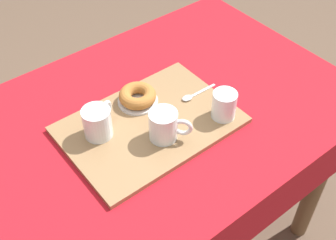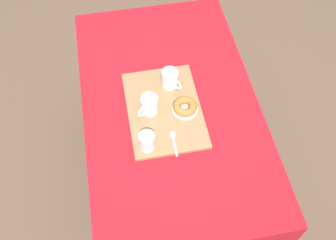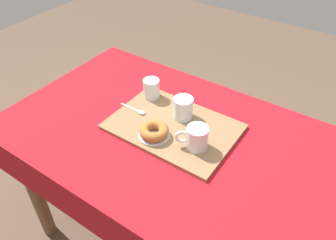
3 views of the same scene
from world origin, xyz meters
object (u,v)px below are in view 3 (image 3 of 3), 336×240
(tea_mug_right, at_px, (196,138))
(sugar_donut_left, at_px, (154,131))
(dining_table, at_px, (176,155))
(tea_mug_left, at_px, (183,108))
(donut_plate_left, at_px, (154,135))
(water_glass_near, at_px, (151,89))
(serving_tray, at_px, (173,127))
(teaspoon_near, at_px, (139,111))

(tea_mug_right, height_order, sugar_donut_left, tea_mug_right)
(dining_table, distance_m, tea_mug_left, 0.19)
(donut_plate_left, bearing_deg, water_glass_near, -51.41)
(dining_table, xyz_separation_m, serving_tray, (0.04, -0.04, 0.11))
(teaspoon_near, bearing_deg, water_glass_near, 101.38)
(tea_mug_left, relative_size, donut_plate_left, 0.86)
(donut_plate_left, bearing_deg, tea_mug_right, -166.22)
(water_glass_near, distance_m, teaspoon_near, 0.12)
(dining_table, relative_size, donut_plate_left, 11.50)
(donut_plate_left, distance_m, teaspoon_near, 0.16)
(dining_table, height_order, sugar_donut_left, sugar_donut_left)
(tea_mug_left, bearing_deg, sugar_donut_left, 80.93)
(donut_plate_left, relative_size, teaspoon_near, 0.95)
(teaspoon_near, bearing_deg, tea_mug_left, 26.90)
(donut_plate_left, height_order, sugar_donut_left, sugar_donut_left)
(sugar_donut_left, bearing_deg, serving_tray, -105.05)
(serving_tray, height_order, tea_mug_left, tea_mug_left)
(serving_tray, distance_m, donut_plate_left, 0.09)
(tea_mug_left, xyz_separation_m, water_glass_near, (0.18, -0.04, -0.00))
(sugar_donut_left, bearing_deg, tea_mug_left, -99.07)
(dining_table, xyz_separation_m, sugar_donut_left, (0.06, 0.06, 0.14))
(dining_table, height_order, water_glass_near, water_glass_near)
(dining_table, height_order, tea_mug_left, tea_mug_left)
(serving_tray, xyz_separation_m, donut_plate_left, (0.02, 0.09, 0.01))
(dining_table, relative_size, sugar_donut_left, 12.45)
(tea_mug_right, relative_size, donut_plate_left, 0.93)
(tea_mug_left, relative_size, sugar_donut_left, 0.93)
(tea_mug_left, distance_m, water_glass_near, 0.19)
(sugar_donut_left, bearing_deg, water_glass_near, -51.41)
(tea_mug_right, xyz_separation_m, donut_plate_left, (0.16, 0.04, -0.04))
(tea_mug_right, distance_m, donut_plate_left, 0.17)
(dining_table, bearing_deg, teaspoon_near, -7.10)
(tea_mug_left, height_order, sugar_donut_left, tea_mug_left)
(water_glass_near, bearing_deg, serving_tray, 149.74)
(serving_tray, bearing_deg, dining_table, 137.62)
(water_glass_near, xyz_separation_m, teaspoon_near, (-0.02, 0.12, -0.03))
(tea_mug_left, xyz_separation_m, sugar_donut_left, (0.03, 0.16, -0.02))
(tea_mug_right, relative_size, teaspoon_near, 0.88)
(water_glass_near, relative_size, donut_plate_left, 0.69)
(donut_plate_left, xyz_separation_m, sugar_donut_left, (0.00, 0.00, 0.02))
(tea_mug_left, distance_m, donut_plate_left, 0.16)
(dining_table, distance_m, donut_plate_left, 0.14)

